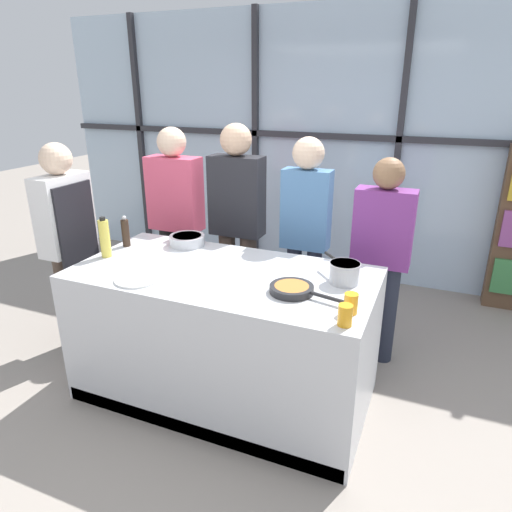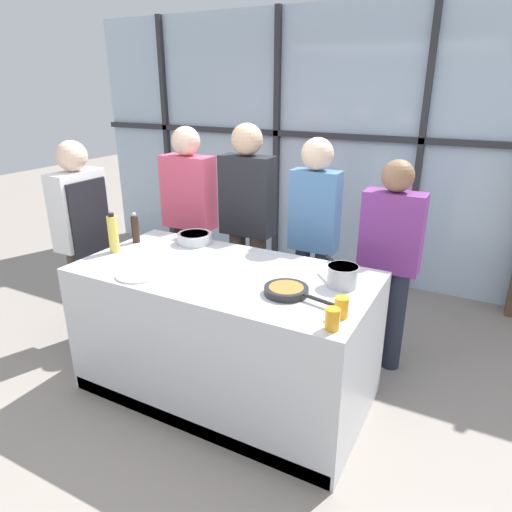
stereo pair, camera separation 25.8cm
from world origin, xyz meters
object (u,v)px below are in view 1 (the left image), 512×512
(juice_glass_near, at_px, (345,315))
(juice_glass_far, at_px, (351,303))
(spectator_center_right, at_px, (305,229))
(chef, at_px, (69,238))
(mixing_bowl, at_px, (187,240))
(pepper_grinder, at_px, (126,232))
(spectator_center_left, at_px, (237,218))
(frying_pan, at_px, (293,289))
(oil_bottle, at_px, (105,238))
(white_plate, at_px, (137,279))
(spectator_far_right, at_px, (381,251))
(saucepan, at_px, (344,272))
(spectator_far_left, at_px, (176,216))

(juice_glass_near, distance_m, juice_glass_far, 0.14)
(spectator_center_right, bearing_deg, chef, 24.07)
(mixing_bowl, xyz_separation_m, pepper_grinder, (-0.40, -0.19, 0.07))
(spectator_center_left, height_order, frying_pan, spectator_center_left)
(oil_bottle, bearing_deg, chef, 161.35)
(spectator_center_left, relative_size, mixing_bowl, 6.80)
(white_plate, distance_m, juice_glass_far, 1.30)
(spectator_far_right, height_order, frying_pan, spectator_far_right)
(saucepan, distance_m, white_plate, 1.26)
(spectator_center_right, bearing_deg, spectator_far_left, 0.00)
(frying_pan, bearing_deg, pepper_grinder, 167.96)
(frying_pan, relative_size, white_plate, 1.63)
(oil_bottle, xyz_separation_m, pepper_grinder, (-0.01, 0.23, -0.03))
(oil_bottle, relative_size, juice_glass_far, 2.57)
(juice_glass_near, bearing_deg, spectator_far_left, 144.63)
(juice_glass_near, bearing_deg, juice_glass_far, 90.00)
(frying_pan, bearing_deg, spectator_center_left, 129.39)
(mixing_bowl, bearing_deg, saucepan, -10.85)
(saucepan, distance_m, pepper_grinder, 1.63)
(spectator_center_left, xyz_separation_m, white_plate, (-0.13, -1.17, -0.09))
(spectator_far_left, distance_m, juice_glass_far, 2.06)
(spectator_center_right, distance_m, mixing_bowl, 0.91)
(spectator_center_left, distance_m, spectator_far_right, 1.17)
(spectator_center_left, distance_m, frying_pan, 1.27)
(spectator_center_left, bearing_deg, oil_bottle, 57.68)
(spectator_center_left, bearing_deg, pepper_grinder, 49.14)
(spectator_center_left, height_order, white_plate, spectator_center_left)
(mixing_bowl, relative_size, juice_glass_far, 2.35)
(chef, bearing_deg, mixing_bowl, 105.84)
(chef, bearing_deg, spectator_center_left, 124.47)
(spectator_center_left, bearing_deg, chef, 34.47)
(frying_pan, distance_m, oil_bottle, 1.39)
(chef, xyz_separation_m, juice_glass_far, (2.24, -0.35, 0.04))
(saucepan, bearing_deg, oil_bottle, -173.30)
(spectator_far_left, bearing_deg, chef, 55.98)
(mixing_bowl, height_order, juice_glass_near, juice_glass_near)
(chef, bearing_deg, white_plate, 65.83)
(spectator_center_right, xyz_separation_m, pepper_grinder, (-1.17, -0.68, 0.03))
(juice_glass_near, bearing_deg, pepper_grinder, 162.36)
(spectator_far_right, bearing_deg, chef, 18.32)
(white_plate, relative_size, mixing_bowl, 1.07)
(spectator_far_left, bearing_deg, spectator_center_left, -180.00)
(mixing_bowl, bearing_deg, spectator_center_left, 69.34)
(spectator_center_left, bearing_deg, spectator_far_left, 0.00)
(oil_bottle, bearing_deg, spectator_far_right, 27.70)
(saucepan, bearing_deg, chef, -179.46)
(spectator_far_right, relative_size, juice_glass_far, 14.25)
(chef, height_order, spectator_far_left, spectator_far_left)
(spectator_far_left, distance_m, juice_glass_near, 2.14)
(white_plate, bearing_deg, oil_bottle, 150.07)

